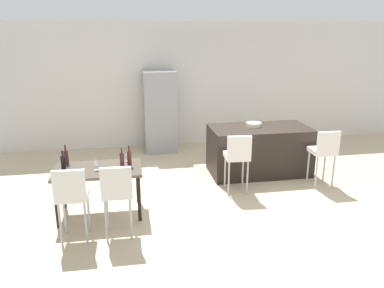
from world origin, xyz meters
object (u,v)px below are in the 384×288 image
object	(u,v)px
wine_bottle_right	(129,158)
wine_bottle_middle	(122,160)
bar_chair_left	(238,154)
wine_bottle_near	(66,157)
kitchen_island	(259,150)
wine_glass_left	(127,154)
bar_chair_middle	(324,149)
refrigerator	(160,111)
dining_chair_far	(117,190)
dining_chair_near	(72,193)
wine_bottle_end	(63,163)
wine_glass_far	(96,162)
dining_table	(98,173)
fruit_bowl	(254,124)

from	to	relation	value
wine_bottle_right	wine_bottle_middle	xyz separation A→B (m)	(-0.11, -0.07, -0.00)
bar_chair_left	wine_bottle_near	size ratio (longest dim) A/B	3.45
kitchen_island	wine_glass_left	bearing A→B (deg)	-158.30
bar_chair_middle	wine_bottle_right	xyz separation A→B (m)	(-3.37, -0.38, 0.17)
wine_bottle_near	bar_chair_middle	bearing A→B (deg)	1.50
bar_chair_left	wine_bottle_right	xyz separation A→B (m)	(-1.80, -0.38, 0.17)
refrigerator	dining_chair_far	bearing A→B (deg)	-103.68
dining_chair_near	wine_bottle_end	distance (m)	0.79
dining_chair_near	wine_bottle_near	bearing A→B (deg)	100.67
bar_chair_middle	refrigerator	xyz separation A→B (m)	(-2.63, 2.66, 0.22)
kitchen_island	dining_chair_near	xyz separation A→B (m)	(-3.25, -2.00, 0.24)
kitchen_island	wine_glass_far	world-z (taller)	kitchen_island
kitchen_island	wine_bottle_near	world-z (taller)	wine_bottle_near
wine_glass_far	refrigerator	world-z (taller)	refrigerator
bar_chair_left	dining_table	distance (m)	2.30
bar_chair_middle	wine_bottle_middle	world-z (taller)	wine_bottle_middle
bar_chair_middle	wine_bottle_near	distance (m)	4.33
wine_bottle_right	fruit_bowl	xyz separation A→B (m)	(2.40, 1.35, 0.09)
kitchen_island	bar_chair_middle	bearing A→B (deg)	-44.35
kitchen_island	refrigerator	xyz separation A→B (m)	(-1.75, 1.79, 0.46)
bar_chair_left	wine_bottle_end	size ratio (longest dim) A/B	3.51
dining_chair_far	wine_glass_left	bearing A→B (deg)	81.70
bar_chair_left	wine_glass_left	size ratio (longest dim) A/B	6.03
wine_bottle_right	wine_bottle_end	xyz separation A→B (m)	(-0.95, -0.01, -0.01)
bar_chair_middle	dining_chair_far	xyz separation A→B (m)	(-3.55, -1.14, 0.00)
refrigerator	wine_bottle_end	bearing A→B (deg)	-119.11
refrigerator	dining_table	bearing A→B (deg)	-111.66
dining_chair_far	wine_bottle_end	xyz separation A→B (m)	(-0.77, 0.75, 0.16)
wine_bottle_right	wine_bottle_near	distance (m)	0.99
wine_glass_left	dining_table	bearing A→B (deg)	-150.47
bar_chair_left	wine_glass_left	xyz separation A→B (m)	(-1.83, -0.15, 0.17)
wine_glass_far	fruit_bowl	size ratio (longest dim) A/B	0.60
dining_table	fruit_bowl	xyz separation A→B (m)	(2.87, 1.36, 0.29)
wine_bottle_near	refrigerator	world-z (taller)	refrigerator
wine_bottle_right	wine_glass_left	xyz separation A→B (m)	(-0.04, 0.24, -0.00)
wine_bottle_near	wine_glass_left	size ratio (longest dim) A/B	1.75
dining_chair_far	wine_bottle_middle	distance (m)	0.71
kitchen_island	dining_chair_far	distance (m)	3.35
dining_table	wine_bottle_near	size ratio (longest dim) A/B	4.20
wine_bottle_middle	wine_glass_far	size ratio (longest dim) A/B	1.86
wine_glass_left	fruit_bowl	bearing A→B (deg)	24.57
wine_bottle_end	wine_glass_left	bearing A→B (deg)	14.74
wine_bottle_right	wine_glass_far	bearing A→B (deg)	-169.88
bar_chair_middle	dining_chair_near	distance (m)	4.28
refrigerator	fruit_bowl	size ratio (longest dim) A/B	6.36
kitchen_island	wine_bottle_right	size ratio (longest dim) A/B	5.84
bar_chair_left	wine_bottle_near	distance (m)	2.75
wine_bottle_right	wine_glass_left	bearing A→B (deg)	98.73
bar_chair_middle	fruit_bowl	world-z (taller)	bar_chair_middle
kitchen_island	bar_chair_middle	distance (m)	1.25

